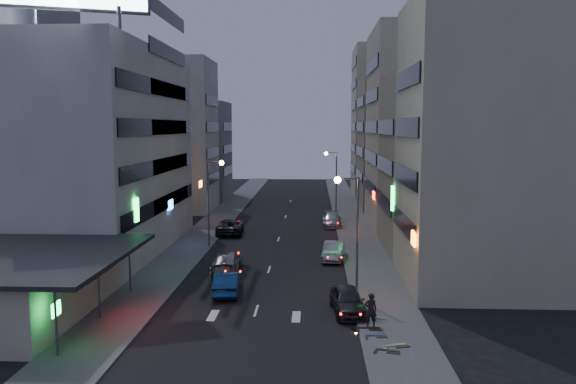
# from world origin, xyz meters

# --- Properties ---
(ground) EXTENTS (180.00, 180.00, 0.00)m
(ground) POSITION_xyz_m (0.00, 0.00, 0.00)
(ground) COLOR black
(ground) RESTS_ON ground
(sidewalk_left) EXTENTS (4.00, 120.00, 0.12)m
(sidewalk_left) POSITION_xyz_m (-8.00, 30.00, 0.06)
(sidewalk_left) COLOR #4C4C4F
(sidewalk_left) RESTS_ON ground
(sidewalk_right) EXTENTS (4.00, 120.00, 0.12)m
(sidewalk_right) POSITION_xyz_m (8.00, 30.00, 0.06)
(sidewalk_right) COLOR #4C4C4F
(sidewalk_right) RESTS_ON ground
(food_court) EXTENTS (11.00, 13.00, 3.88)m
(food_court) POSITION_xyz_m (-13.90, 2.00, 1.98)
(food_court) COLOR #BBAE92
(food_court) RESTS_ON ground
(white_building) EXTENTS (14.00, 24.00, 18.00)m
(white_building) POSITION_xyz_m (-17.00, 20.00, 9.00)
(white_building) COLOR silver
(white_building) RESTS_ON ground
(grey_tower) EXTENTS (10.00, 14.00, 34.00)m
(grey_tower) POSITION_xyz_m (-26.00, 23.00, 17.00)
(grey_tower) COLOR gray
(grey_tower) RESTS_ON ground
(shophouse_near) EXTENTS (10.00, 11.00, 20.00)m
(shophouse_near) POSITION_xyz_m (15.00, 10.50, 10.00)
(shophouse_near) COLOR #BBAE92
(shophouse_near) RESTS_ON ground
(shophouse_mid) EXTENTS (11.00, 12.00, 16.00)m
(shophouse_mid) POSITION_xyz_m (15.50, 22.00, 8.00)
(shophouse_mid) COLOR gray
(shophouse_mid) RESTS_ON ground
(shophouse_far) EXTENTS (10.00, 14.00, 22.00)m
(shophouse_far) POSITION_xyz_m (15.00, 35.00, 11.00)
(shophouse_far) COLOR #BBAE92
(shophouse_far) RESTS_ON ground
(far_left_a) EXTENTS (11.00, 10.00, 20.00)m
(far_left_a) POSITION_xyz_m (-15.50, 45.00, 10.00)
(far_left_a) COLOR silver
(far_left_a) RESTS_ON ground
(far_left_b) EXTENTS (12.00, 10.00, 15.00)m
(far_left_b) POSITION_xyz_m (-16.00, 58.00, 7.50)
(far_left_b) COLOR gray
(far_left_b) RESTS_ON ground
(far_right_a) EXTENTS (11.00, 12.00, 18.00)m
(far_right_a) POSITION_xyz_m (15.50, 50.00, 9.00)
(far_right_a) COLOR gray
(far_right_a) RESTS_ON ground
(far_right_b) EXTENTS (12.00, 12.00, 24.00)m
(far_right_b) POSITION_xyz_m (16.00, 64.00, 12.00)
(far_right_b) COLOR #BBAE92
(far_right_b) RESTS_ON ground
(street_lamp_right_near) EXTENTS (1.60, 0.44, 8.02)m
(street_lamp_right_near) POSITION_xyz_m (5.90, 6.00, 5.36)
(street_lamp_right_near) COLOR #595B60
(street_lamp_right_near) RESTS_ON sidewalk_right
(street_lamp_left) EXTENTS (1.60, 0.44, 8.02)m
(street_lamp_left) POSITION_xyz_m (-5.90, 22.00, 5.36)
(street_lamp_left) COLOR #595B60
(street_lamp_left) RESTS_ON sidewalk_left
(street_lamp_right_far) EXTENTS (1.60, 0.44, 8.02)m
(street_lamp_right_far) POSITION_xyz_m (5.90, 40.00, 5.36)
(street_lamp_right_far) COLOR #595B60
(street_lamp_right_far) RESTS_ON sidewalk_right
(parked_car_right_near) EXTENTS (2.32, 4.78, 1.57)m
(parked_car_right_near) POSITION_xyz_m (5.60, 3.90, 0.79)
(parked_car_right_near) COLOR #2B2B31
(parked_car_right_near) RESTS_ON ground
(parked_car_right_mid) EXTENTS (2.17, 4.75, 1.51)m
(parked_car_right_mid) POSITION_xyz_m (5.21, 17.43, 0.76)
(parked_car_right_mid) COLOR #9FA1A7
(parked_car_right_mid) RESTS_ON ground
(parked_car_left) EXTENTS (2.99, 5.85, 1.58)m
(parked_car_left) POSITION_xyz_m (-5.28, 28.58, 0.79)
(parked_car_left) COLOR #25262A
(parked_car_left) RESTS_ON ground
(parked_car_right_far) EXTENTS (2.10, 5.09, 1.47)m
(parked_car_right_far) POSITION_xyz_m (5.60, 33.54, 0.74)
(parked_car_right_far) COLOR #9899A0
(parked_car_right_far) RESTS_ON ground
(road_car_blue) EXTENTS (1.91, 4.69, 1.51)m
(road_car_blue) POSITION_xyz_m (-2.32, 7.47, 0.76)
(road_car_blue) COLOR navy
(road_car_blue) RESTS_ON ground
(road_car_silver) EXTENTS (2.37, 5.41, 1.55)m
(road_car_silver) POSITION_xyz_m (-3.26, 13.34, 0.77)
(road_car_silver) COLOR gray
(road_car_silver) RESTS_ON ground
(person) EXTENTS (0.75, 0.53, 1.94)m
(person) POSITION_xyz_m (6.72, 1.21, 1.09)
(person) COLOR black
(person) RESTS_ON sidewalk_right
(scooter_black_a) EXTENTS (1.04, 1.93, 1.12)m
(scooter_black_a) POSITION_xyz_m (7.88, -2.17, 0.68)
(scooter_black_a) COLOR black
(scooter_black_a) RESTS_ON sidewalk_right
(scooter_silver_a) EXTENTS (1.23, 2.12, 1.23)m
(scooter_silver_a) POSITION_xyz_m (8.27, -1.16, 0.73)
(scooter_silver_a) COLOR #A3A7AB
(scooter_silver_a) RESTS_ON sidewalk_right
(scooter_blue) EXTENTS (0.66, 1.79, 1.08)m
(scooter_blue) POSITION_xyz_m (7.47, -0.00, 0.66)
(scooter_blue) COLOR navy
(scooter_blue) RESTS_ON sidewalk_right
(scooter_black_b) EXTENTS (0.76, 2.07, 1.25)m
(scooter_black_b) POSITION_xyz_m (7.26, 1.16, 0.75)
(scooter_black_b) COLOR black
(scooter_black_b) RESTS_ON sidewalk_right
(scooter_silver_b) EXTENTS (1.11, 1.73, 1.00)m
(scooter_silver_b) POSITION_xyz_m (7.81, 2.71, 0.62)
(scooter_silver_b) COLOR gray
(scooter_silver_b) RESTS_ON sidewalk_right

